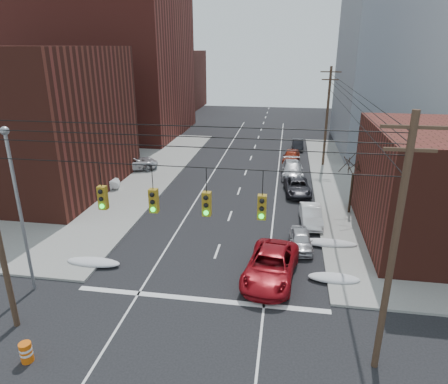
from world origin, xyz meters
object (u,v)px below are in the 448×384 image
(parked_car_c, at_px, (298,187))
(lot_car_d, at_px, (71,172))
(parked_car_d, at_px, (292,169))
(lot_car_c, at_px, (63,173))
(parked_car_e, at_px, (291,156))
(parked_car_b, at_px, (311,215))
(lot_car_b, at_px, (133,163))
(construction_barrel, at_px, (26,352))
(parked_car_a, at_px, (301,240))
(parked_car_f, at_px, (298,144))
(lot_car_a, at_px, (98,182))
(red_pickup, at_px, (271,266))

(parked_car_c, xyz_separation_m, lot_car_d, (-22.66, 0.16, 0.26))
(parked_car_d, bearing_deg, lot_car_c, -168.93)
(parked_car_e, distance_m, lot_car_c, 25.25)
(parked_car_b, height_order, lot_car_b, lot_car_b)
(lot_car_b, bearing_deg, construction_barrel, 169.17)
(lot_car_c, bearing_deg, parked_car_a, -101.15)
(parked_car_b, bearing_deg, parked_car_f, 88.51)
(lot_car_a, distance_m, lot_car_d, 4.43)
(parked_car_b, xyz_separation_m, parked_car_c, (-0.94, 6.60, -0.02))
(parked_car_d, height_order, parked_car_f, parked_car_d)
(parked_car_a, xyz_separation_m, parked_car_c, (-0.07, 10.74, 0.06))
(parked_car_b, distance_m, lot_car_b, 21.88)
(parked_car_b, height_order, lot_car_c, lot_car_c)
(parked_car_a, bearing_deg, parked_car_c, 86.13)
(parked_car_a, relative_size, parked_car_e, 0.81)
(parked_car_a, distance_m, parked_car_e, 21.40)
(parked_car_f, height_order, construction_barrel, parked_car_f)
(parked_car_d, xyz_separation_m, lot_car_d, (-22.18, -5.12, 0.15))
(parked_car_a, relative_size, parked_car_f, 0.89)
(parked_car_c, relative_size, lot_car_b, 0.88)
(parked_car_b, bearing_deg, construction_barrel, -130.95)
(red_pickup, distance_m, construction_barrel, 13.18)
(red_pickup, xyz_separation_m, construction_barrel, (-10.20, -8.35, -0.35))
(red_pickup, bearing_deg, lot_car_a, 150.05)
(lot_car_b, relative_size, construction_barrel, 5.85)
(lot_car_c, relative_size, lot_car_d, 1.13)
(red_pickup, xyz_separation_m, parked_car_c, (1.77, 14.87, -0.16))
(red_pickup, bearing_deg, parked_car_f, 93.53)
(construction_barrel, bearing_deg, parked_car_f, 73.24)
(lot_car_d, bearing_deg, lot_car_b, -62.04)
(red_pickup, xyz_separation_m, parked_car_b, (2.70, 8.27, -0.14))
(parked_car_a, bearing_deg, lot_car_c, 151.26)
(red_pickup, bearing_deg, parked_car_d, 93.49)
(lot_car_a, distance_m, lot_car_b, 6.67)
(red_pickup, xyz_separation_m, lot_car_d, (-20.90, 15.03, 0.09))
(construction_barrel, bearing_deg, parked_car_c, 62.74)
(parked_car_e, xyz_separation_m, lot_car_b, (-17.27, -6.05, 0.15))
(parked_car_b, bearing_deg, lot_car_b, 146.08)
(parked_car_a, relative_size, lot_car_c, 0.70)
(parked_car_b, relative_size, parked_car_f, 1.05)
(parked_car_b, bearing_deg, lot_car_c, 161.79)
(parked_car_b, relative_size, parked_car_c, 0.87)
(parked_car_a, xyz_separation_m, parked_car_b, (0.86, 4.14, 0.09))
(red_pickup, xyz_separation_m, parked_car_d, (1.28, 20.15, -0.06))
(red_pickup, height_order, lot_car_b, lot_car_b)
(red_pickup, xyz_separation_m, parked_car_a, (1.84, 4.13, -0.22))
(parked_car_d, relative_size, lot_car_b, 0.98)
(parked_car_d, bearing_deg, parked_car_b, -85.09)
(parked_car_a, height_order, construction_barrel, parked_car_a)
(parked_car_c, height_order, lot_car_d, lot_car_d)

